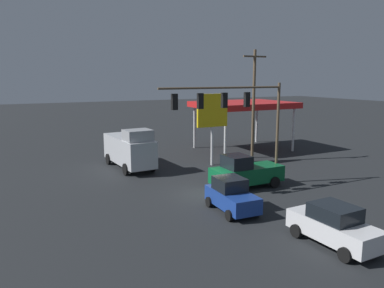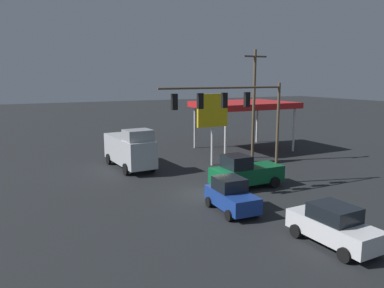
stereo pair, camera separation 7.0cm
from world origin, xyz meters
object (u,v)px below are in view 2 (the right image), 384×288
at_px(traffic_signal_assembly, 235,109).
at_px(delivery_truck, 130,149).
at_px(utility_pole, 254,104).
at_px(sedan_far, 333,225).
at_px(pickup_parked, 245,172).
at_px(hatchback_crossing, 231,195).
at_px(price_sign, 212,113).

xyz_separation_m(traffic_signal_assembly, delivery_truck, (4.52, -9.22, -3.94)).
xyz_separation_m(utility_pole, sedan_far, (6.99, 16.07, -4.41)).
relative_size(utility_pole, pickup_parked, 1.95).
height_order(delivery_truck, pickup_parked, delivery_truck).
xyz_separation_m(hatchback_crossing, sedan_far, (-1.81, 5.93, 0.00)).
relative_size(price_sign, hatchback_crossing, 1.63).
bearing_deg(hatchback_crossing, sedan_far, 20.01).
bearing_deg(pickup_parked, price_sign, -100.90).
height_order(utility_pole, price_sign, utility_pole).
bearing_deg(sedan_far, pickup_parked, 168.47).
bearing_deg(delivery_truck, hatchback_crossing, 5.84).
height_order(price_sign, delivery_truck, price_sign).
bearing_deg(price_sign, utility_pole, 172.93).
bearing_deg(utility_pole, hatchback_crossing, 49.03).
height_order(price_sign, pickup_parked, price_sign).
bearing_deg(price_sign, pickup_parked, 79.16).
distance_m(utility_pole, sedan_far, 18.07).
relative_size(utility_pole, sedan_far, 2.28).
bearing_deg(delivery_truck, sedan_far, 8.35).
height_order(pickup_parked, sedan_far, pickup_parked).
bearing_deg(utility_pole, price_sign, -7.07).
height_order(pickup_parked, hatchback_crossing, pickup_parked).
xyz_separation_m(pickup_parked, hatchback_crossing, (3.44, 3.58, -0.16)).
relative_size(pickup_parked, sedan_far, 1.17).
bearing_deg(traffic_signal_assembly, utility_pole, -133.99).
height_order(traffic_signal_assembly, utility_pole, utility_pole).
height_order(utility_pole, hatchback_crossing, utility_pole).
relative_size(traffic_signal_assembly, hatchback_crossing, 2.40).
bearing_deg(utility_pole, sedan_far, 66.48).
relative_size(traffic_signal_assembly, delivery_truck, 1.35).
distance_m(traffic_signal_assembly, utility_pole, 9.16).
distance_m(utility_pole, delivery_truck, 11.77).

